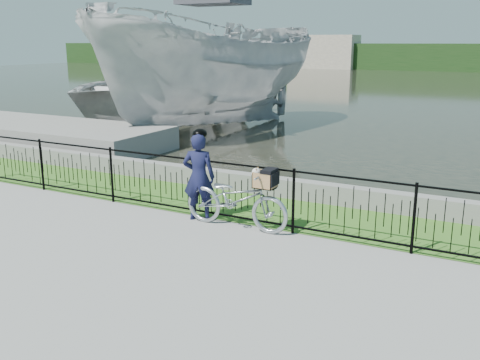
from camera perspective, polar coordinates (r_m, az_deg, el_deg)
The scene contains 11 objects.
ground at distance 8.46m, azimuth -4.91°, elevation -7.86°, with size 120.00×120.00×0.00m, color gray.
grass_strip at distance 10.60m, azimuth 2.67°, elevation -3.11°, with size 60.00×2.00×0.01m, color #3C6B21.
water at distance 39.92m, azimuth 21.79°, elevation 8.91°, with size 120.00×120.00×0.00m, color #28291F.
quay_wall at distance 11.42m, azimuth 4.81°, elevation -0.82°, with size 60.00×0.30×0.40m, color slate.
fence at distance 9.58m, azimuth 0.16°, elevation -1.46°, with size 14.00×0.06×1.15m, color black, non-canonical shape.
far_building_left at distance 68.30m, azimuth 8.96°, elevation 13.36°, with size 8.00×4.00×4.00m, color #B0A38D.
dock at distance 18.90m, azimuth -21.85°, elevation 4.78°, with size 10.00×3.00×0.70m, color slate.
bicycle_rig at distance 9.41m, azimuth -0.35°, elevation -2.01°, with size 2.00×0.70×1.16m.
cyclist at distance 9.81m, azimuth -4.42°, elevation 0.49°, with size 0.69×0.56×1.70m.
boat_near at distance 19.39m, azimuth -2.81°, elevation 11.56°, with size 5.96×11.54×6.05m.
boat_far at distance 24.46m, azimuth -8.57°, elevation 9.69°, with size 8.81×12.03×2.43m.
Camera 1 is at (4.26, -6.56, 3.22)m, focal length 40.00 mm.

